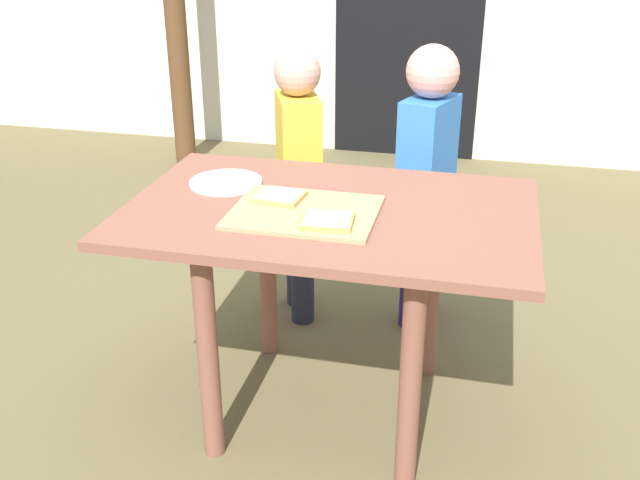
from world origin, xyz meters
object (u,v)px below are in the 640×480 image
plate_white_left (226,182)px  cutting_board (305,212)px  pizza_slice_far_left (280,196)px  child_right (427,168)px  dining_table (330,243)px  child_left (299,170)px  pizza_slice_near_right (328,221)px

plate_white_left → cutting_board: bearing=-31.2°
pizza_slice_far_left → child_right: bearing=60.5°
dining_table → pizza_slice_far_left: size_ratio=7.98×
cutting_board → pizza_slice_far_left: size_ratio=2.78×
cutting_board → child_left: bearing=106.5°
plate_white_left → child_left: size_ratio=0.22×
child_left → child_right: child_right is taller
cutting_board → pizza_slice_near_right: pizza_slice_near_right is taller
child_left → child_right: 0.47m
child_left → pizza_slice_near_right: bearing=-69.2°
child_right → pizza_slice_near_right: bearing=-103.3°
dining_table → child_right: child_right is taller
pizza_slice_far_left → pizza_slice_near_right: (0.18, -0.15, 0.00)m
dining_table → cutting_board: 0.15m
pizza_slice_near_right → cutting_board: bearing=136.9°
pizza_slice_far_left → cutting_board: bearing=-37.3°
cutting_board → pizza_slice_far_left: (-0.09, 0.07, 0.01)m
pizza_slice_near_right → child_left: size_ratio=0.14×
pizza_slice_far_left → child_right: child_right is taller
pizza_slice_far_left → child_left: 0.60m
dining_table → plate_white_left: size_ratio=5.15×
plate_white_left → pizza_slice_near_right: bearing=-34.2°
pizza_slice_far_left → child_left: size_ratio=0.14×
dining_table → child_right: bearing=71.8°
cutting_board → pizza_slice_near_right: 0.12m
dining_table → child_left: 0.64m
pizza_slice_far_left → pizza_slice_near_right: 0.23m
dining_table → cutting_board: bearing=-131.4°
cutting_board → child_right: size_ratio=0.38×
cutting_board → plate_white_left: bearing=148.8°
cutting_board → child_left: size_ratio=0.39×
pizza_slice_far_left → plate_white_left: size_ratio=0.65×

